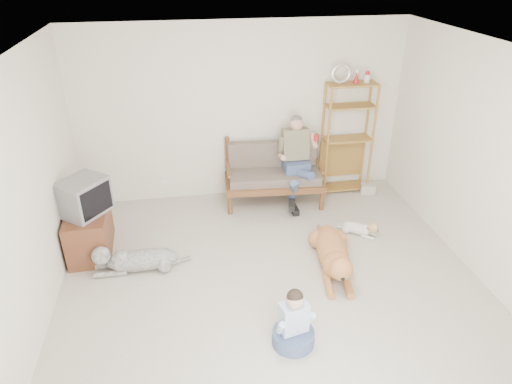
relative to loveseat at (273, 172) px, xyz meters
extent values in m
plane|color=beige|center=(-0.42, -2.38, -0.49)|extent=(5.50, 5.50, 0.00)
plane|color=silver|center=(-0.42, -2.38, 2.21)|extent=(5.50, 5.50, 0.00)
plane|color=silver|center=(-0.42, 0.37, 0.86)|extent=(5.00, 0.00, 5.00)
plane|color=silver|center=(-2.92, -2.38, 0.86)|extent=(0.00, 5.50, 5.50)
plane|color=silver|center=(2.08, -2.38, 0.86)|extent=(0.00, 5.50, 5.50)
cube|color=brown|center=(0.00, -0.07, -0.14)|extent=(1.55, 0.82, 0.10)
cube|color=#6B5C52|center=(0.00, -0.07, -0.02)|extent=(1.42, 0.71, 0.13)
cube|color=#6B5C52|center=(0.00, 0.17, 0.21)|extent=(1.39, 0.23, 0.45)
cylinder|color=brown|center=(0.00, 0.23, 0.41)|extent=(1.40, 0.16, 0.05)
cylinder|color=brown|center=(-0.70, -0.37, -0.34)|extent=(0.07, 0.07, 0.30)
cylinder|color=brown|center=(-0.70, 0.23, -0.01)|extent=(0.07, 0.07, 0.95)
cylinder|color=brown|center=(0.70, -0.37, -0.34)|extent=(0.07, 0.07, 0.30)
cylinder|color=brown|center=(0.70, 0.23, -0.01)|extent=(0.07, 0.07, 0.95)
cube|color=#44507D|center=(0.34, -0.07, 0.11)|extent=(0.38, 0.36, 0.19)
cube|color=#7F7858|center=(0.34, 0.03, 0.44)|extent=(0.40, 0.27, 0.50)
sphere|color=tan|center=(0.34, 0.00, 0.77)|extent=(0.20, 0.20, 0.20)
sphere|color=#5C5651|center=(0.34, 0.02, 0.81)|extent=(0.18, 0.18, 0.18)
cylinder|color=red|center=(0.60, -0.18, 0.60)|extent=(0.07, 0.07, 0.09)
cube|color=#A06F32|center=(1.22, 0.17, 1.28)|extent=(0.75, 0.31, 0.03)
torus|color=silver|center=(1.02, 0.17, 1.45)|extent=(0.31, 0.05, 0.31)
cone|color=red|center=(1.27, 0.17, 1.38)|extent=(0.10, 0.10, 0.16)
cylinder|color=#A06F32|center=(0.86, 0.03, 0.41)|extent=(0.04, 0.04, 1.78)
cylinder|color=#A06F32|center=(0.86, 0.32, 0.41)|extent=(0.04, 0.04, 1.78)
cylinder|color=#A06F32|center=(1.59, 0.03, 0.41)|extent=(0.04, 0.04, 1.78)
cylinder|color=#A06F32|center=(1.59, 0.32, 0.41)|extent=(0.04, 0.04, 1.78)
cube|color=beige|center=(1.59, -0.03, -0.41)|extent=(0.27, 0.23, 0.15)
cube|color=brown|center=(-2.64, -0.95, -0.19)|extent=(0.53, 0.92, 0.60)
cube|color=brown|center=(-2.88, -1.17, -0.19)|extent=(0.03, 0.40, 0.50)
cube|color=brown|center=(-2.88, -0.73, -0.19)|extent=(0.03, 0.40, 0.50)
cube|color=slate|center=(-2.62, -0.98, 0.34)|extent=(0.69, 0.71, 0.46)
cube|color=black|center=(-2.44, -1.11, 0.34)|extent=(0.30, 0.38, 0.37)
cube|color=white|center=(-1.67, 0.36, -0.19)|extent=(0.12, 0.02, 0.08)
ellipsoid|color=#B6733F|center=(0.41, -1.73, -0.32)|extent=(0.55, 1.13, 0.34)
sphere|color=#B6733F|center=(0.36, -2.05, -0.29)|extent=(0.34, 0.34, 0.34)
sphere|color=#B6733F|center=(0.31, -2.31, -0.15)|extent=(0.27, 0.27, 0.27)
ellipsoid|color=#B6733F|center=(0.29, -2.43, -0.17)|extent=(0.15, 0.21, 0.10)
cylinder|color=#B6733F|center=(0.49, -1.19, -0.42)|extent=(0.13, 0.43, 0.05)
ellipsoid|color=#B6733F|center=(0.22, -2.27, -0.15)|extent=(0.07, 0.09, 0.13)
ellipsoid|color=#B6733F|center=(0.41, -2.30, -0.15)|extent=(0.07, 0.09, 0.13)
ellipsoid|color=silver|center=(-1.96, -1.46, -0.35)|extent=(0.88, 0.31, 0.26)
sphere|color=silver|center=(-2.22, -1.47, -0.34)|extent=(0.26, 0.26, 0.26)
sphere|color=silver|center=(-2.44, -1.47, -0.22)|extent=(0.23, 0.23, 0.23)
ellipsoid|color=silver|center=(-2.54, -1.47, -0.24)|extent=(0.16, 0.10, 0.09)
cylinder|color=silver|center=(-1.52, -1.45, -0.43)|extent=(0.34, 0.17, 0.04)
ellipsoid|color=silver|center=(-2.42, -1.39, -0.22)|extent=(0.07, 0.05, 0.11)
ellipsoid|color=silver|center=(-2.41, -1.55, -0.22)|extent=(0.07, 0.05, 0.11)
ellipsoid|color=silver|center=(0.97, -1.15, -0.40)|extent=(0.43, 0.40, 0.16)
sphere|color=silver|center=(1.06, -1.23, -0.39)|extent=(0.16, 0.16, 0.16)
sphere|color=tan|center=(1.14, -1.29, -0.32)|extent=(0.15, 0.15, 0.15)
ellipsoid|color=tan|center=(1.19, -1.34, -0.34)|extent=(0.12, 0.12, 0.06)
cylinder|color=silver|center=(0.81, -1.02, -0.45)|extent=(0.16, 0.08, 0.03)
cone|color=tan|center=(1.10, -1.32, -0.28)|extent=(0.04, 0.04, 0.05)
cone|color=tan|center=(1.16, -1.24, -0.28)|extent=(0.04, 0.04, 0.05)
torus|color=red|center=(1.12, -1.28, -0.33)|extent=(0.14, 0.14, 0.02)
cylinder|color=#44507D|center=(-0.40, -2.97, -0.41)|extent=(0.43, 0.43, 0.16)
cube|color=silver|center=(-0.40, -2.96, -0.15)|extent=(0.30, 0.23, 0.33)
sphere|color=tan|center=(-0.40, -2.97, 0.08)|extent=(0.18, 0.18, 0.18)
sphere|color=black|center=(-0.40, -2.97, 0.11)|extent=(0.17, 0.17, 0.17)
camera|label=1|loc=(-1.35, -6.24, 3.07)|focal=32.00mm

